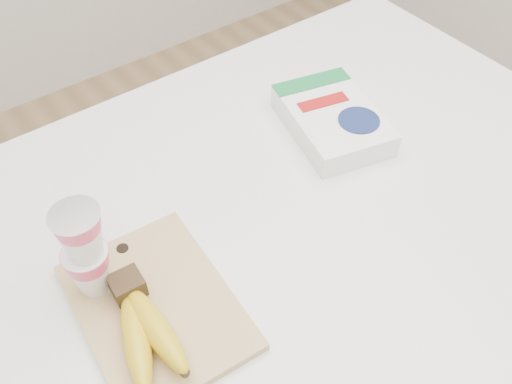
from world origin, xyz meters
TOP-DOWN VIEW (x-y plane):
  - room at (0.00, 0.00)m, footprint 4.00×4.00m
  - table at (0.00, 0.00)m, footprint 1.38×0.92m
  - cutting_board at (-0.27, -0.05)m, footprint 0.24×0.31m
  - bananas at (-0.31, -0.09)m, footprint 0.10×0.20m
  - yogurt_stack at (-0.33, 0.03)m, footprint 0.08×0.08m
  - cereal_box at (0.22, 0.10)m, footprint 0.22×0.27m

SIDE VIEW (x-z plane):
  - table at x=0.00m, z-range 0.00..1.03m
  - cutting_board at x=-0.27m, z-range 1.03..1.05m
  - cereal_box at x=0.22m, z-range 1.03..1.09m
  - bananas at x=-0.31m, z-range 1.04..1.10m
  - yogurt_stack at x=-0.33m, z-range 1.06..1.23m
  - room at x=0.00m, z-range -0.65..3.35m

